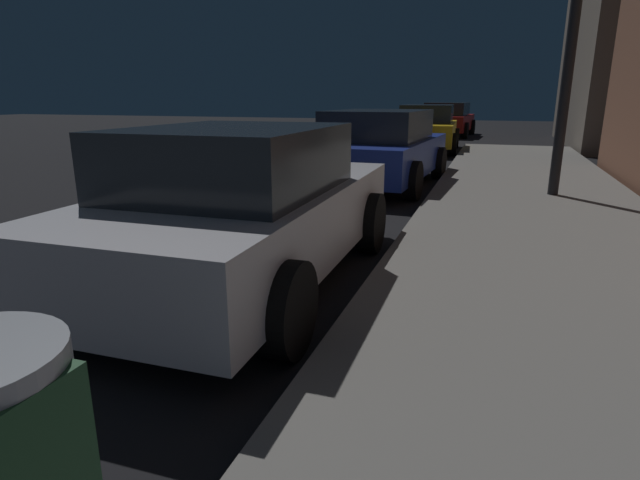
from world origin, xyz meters
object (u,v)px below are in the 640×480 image
Objects in this scene: car_silver at (244,208)px; car_yellow_cab at (427,128)px; car_blue at (379,148)px; car_red at (447,119)px.

car_silver and car_yellow_cab have the same top height.
car_silver is at bearing -89.99° from car_yellow_cab.
car_yellow_cab is (-0.00, 12.68, 0.01)m from car_silver.
car_blue is (-0.00, 5.70, 0.01)m from car_silver.
car_blue is 0.99× the size of car_red.
car_blue is 1.03× the size of car_yellow_cab.
car_blue and car_red have the same top height.
car_blue is at bearing 90.03° from car_silver.
car_yellow_cab is 0.96× the size of car_red.
car_blue is 6.98m from car_yellow_cab.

